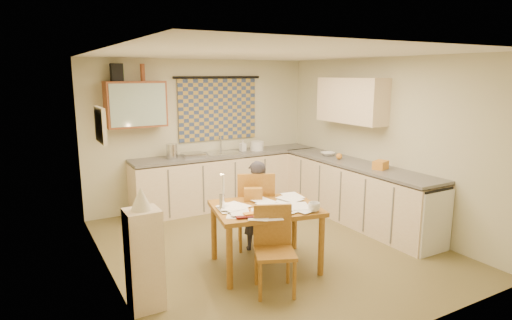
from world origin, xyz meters
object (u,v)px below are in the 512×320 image
stove (420,217)px  person (257,206)px  chair_far (255,223)px  counter_right (355,193)px  shelf_stand (144,260)px  counter_back (228,180)px  dining_table (265,236)px

stove → person: 2.15m
stove → chair_far: (-1.86, 1.09, -0.11)m
person → stove: bearing=176.1°
counter_right → shelf_stand: 3.66m
counter_right → chair_far: size_ratio=2.84×
counter_back → shelf_stand: bearing=-129.3°
counter_back → counter_right: same height
counter_right → chair_far: 1.87m
dining_table → person: 0.57m
dining_table → chair_far: chair_far is taller
counter_right → shelf_stand: bearing=-165.2°
counter_back → dining_table: 2.54m
counter_right → dining_table: (-2.05, -0.72, -0.07)m
stove → shelf_stand: bearing=175.3°
shelf_stand → person: bearing=23.5°
person → shelf_stand: 1.80m
counter_back → counter_right: bearing=-51.6°
counter_back → shelf_stand: 3.44m
counter_back → counter_right: (1.37, -1.73, -0.00)m
chair_far → person: person is taller
counter_right → dining_table: bearing=-160.7°
counter_right → person: person is taller
chair_far → person: 0.28m
counter_right → shelf_stand: shelf_stand is taller
person → shelf_stand: person is taller
stove → person: (-1.89, 1.01, 0.17)m
dining_table → chair_far: 0.61m
person → dining_table: bearing=96.0°
person → shelf_stand: bearing=47.8°
chair_far → stove: bearing=175.4°
chair_far → shelf_stand: 1.86m
counter_back → stove: size_ratio=3.85×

